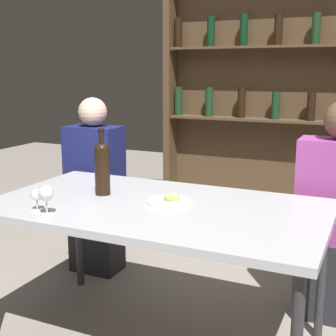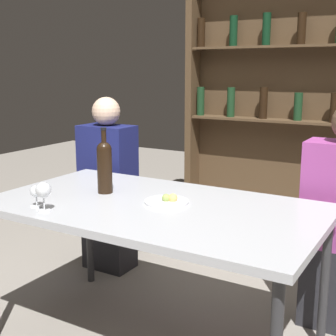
% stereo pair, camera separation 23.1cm
% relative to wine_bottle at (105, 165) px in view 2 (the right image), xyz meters
% --- Properties ---
extents(dining_table, '(1.59, 0.90, 0.73)m').
position_rel_wine_bottle_xyz_m(dining_table, '(0.33, -0.05, -0.20)').
color(dining_table, '#B7BABF').
rests_on(dining_table, ground_plane).
extents(wine_rack_wall, '(1.66, 0.21, 2.38)m').
position_rel_wine_bottle_xyz_m(wine_rack_wall, '(0.33, 1.94, 0.35)').
color(wine_rack_wall, '#4C3823').
rests_on(wine_rack_wall, ground_plane).
extents(wine_bottle, '(0.08, 0.08, 0.34)m').
position_rel_wine_bottle_xyz_m(wine_bottle, '(0.00, 0.00, 0.00)').
color(wine_bottle, black).
rests_on(wine_bottle, dining_table).
extents(wine_glass_0, '(0.06, 0.06, 0.10)m').
position_rel_wine_bottle_xyz_m(wine_glass_0, '(-0.12, -0.36, -0.08)').
color(wine_glass_0, silver).
rests_on(wine_glass_0, dining_table).
extents(wine_glass_1, '(0.07, 0.07, 0.13)m').
position_rel_wine_bottle_xyz_m(wine_glass_1, '(-0.04, -0.39, -0.05)').
color(wine_glass_1, silver).
rests_on(wine_glass_1, dining_table).
extents(food_plate_0, '(0.21, 0.21, 0.05)m').
position_rel_wine_bottle_xyz_m(food_plate_0, '(0.38, -0.00, -0.14)').
color(food_plate_0, white).
rests_on(food_plate_0, dining_table).
extents(seated_person_left, '(0.36, 0.22, 1.19)m').
position_rel_wine_bottle_xyz_m(seated_person_left, '(-0.44, 0.59, -0.33)').
color(seated_person_left, '#26262B').
rests_on(seated_person_left, ground_plane).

